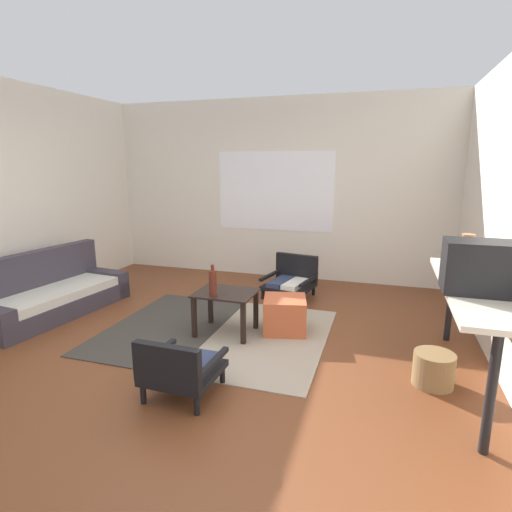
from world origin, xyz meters
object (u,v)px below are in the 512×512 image
object	(u,v)px
armchair_by_window	(291,279)
ottoman_orange	(285,315)
wicker_basket	(434,369)
clay_vase	(466,260)
armchair_striped_foreground	(180,368)
glass_bottle	(213,282)
console_shelf	(470,295)
crt_television	(479,267)
coffee_table	(226,301)
couch	(50,295)

from	to	relation	value
armchair_by_window	ottoman_orange	xyz separation A→B (m)	(0.21, -1.22, -0.05)
wicker_basket	clay_vase	bearing A→B (deg)	63.09
armchair_striped_foreground	clay_vase	size ratio (longest dim) A/B	1.60
clay_vase	glass_bottle	bearing A→B (deg)	-177.08
ottoman_orange	console_shelf	world-z (taller)	console_shelf
wicker_basket	glass_bottle	bearing A→B (deg)	171.08
ottoman_orange	crt_television	xyz separation A→B (m)	(1.61, -0.78, 0.83)
coffee_table	ottoman_orange	size ratio (longest dim) A/B	1.40
couch	ottoman_orange	xyz separation A→B (m)	(2.77, 0.31, -0.04)
wicker_basket	console_shelf	bearing A→B (deg)	25.54
ottoman_orange	wicker_basket	bearing A→B (deg)	-26.36
ottoman_orange	couch	bearing A→B (deg)	-173.67
console_shelf	coffee_table	bearing A→B (deg)	170.81
coffee_table	armchair_by_window	size ratio (longest dim) A/B	0.86
couch	clay_vase	world-z (taller)	clay_vase
armchair_by_window	couch	bearing A→B (deg)	-149.18
clay_vase	coffee_table	bearing A→B (deg)	179.40
couch	console_shelf	distance (m)	4.42
armchair_by_window	console_shelf	world-z (taller)	console_shelf
armchair_by_window	glass_bottle	distance (m)	1.69
armchair_striped_foreground	wicker_basket	size ratio (longest dim) A/B	1.72
coffee_table	clay_vase	xyz separation A→B (m)	(2.18, -0.02, 0.60)
ottoman_orange	wicker_basket	xyz separation A→B (m)	(1.39, -0.69, -0.05)
armchair_by_window	crt_television	size ratio (longest dim) A/B	1.45
armchair_by_window	clay_vase	world-z (taller)	clay_vase
armchair_by_window	armchair_striped_foreground	bearing A→B (deg)	-95.28
crt_television	console_shelf	bearing A→B (deg)	89.08
console_shelf	crt_television	size ratio (longest dim) A/B	3.84
armchair_striped_foreground	glass_bottle	bearing A→B (deg)	100.10
armchair_by_window	clay_vase	bearing A→B (deg)	-39.00
ottoman_orange	console_shelf	xyz separation A→B (m)	(1.61, -0.58, 0.56)
couch	coffee_table	xyz separation A→B (m)	(2.19, 0.08, 0.13)
armchair_by_window	glass_bottle	xyz separation A→B (m)	(-0.44, -1.59, 0.35)
console_shelf	crt_television	bearing A→B (deg)	-90.92
wicker_basket	ottoman_orange	bearing A→B (deg)	153.64
armchair_by_window	ottoman_orange	bearing A→B (deg)	-80.35
ottoman_orange	armchair_striped_foreground	bearing A→B (deg)	-107.29
couch	coffee_table	bearing A→B (deg)	2.00
couch	wicker_basket	distance (m)	4.17
couch	console_shelf	size ratio (longest dim) A/B	0.99
coffee_table	armchair_striped_foreground	bearing A→B (deg)	-84.57
couch	armchair_striped_foreground	xyz separation A→B (m)	(2.31, -1.16, 0.02)
armchair_by_window	crt_television	distance (m)	2.81
coffee_table	crt_television	size ratio (longest dim) A/B	1.25
clay_vase	ottoman_orange	bearing A→B (deg)	171.08
couch	ottoman_orange	distance (m)	2.78
armchair_striped_foreground	clay_vase	xyz separation A→B (m)	(2.07, 1.21, 0.71)
coffee_table	glass_bottle	world-z (taller)	glass_bottle
console_shelf	clay_vase	xyz separation A→B (m)	(-0.00, 0.33, 0.21)
coffee_table	glass_bottle	xyz separation A→B (m)	(-0.08, -0.14, 0.23)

